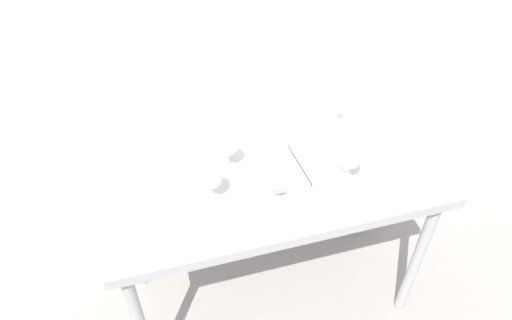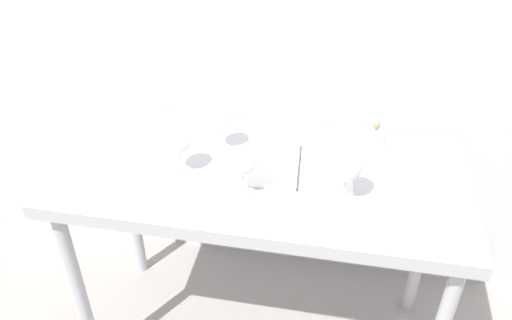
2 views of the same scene
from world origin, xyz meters
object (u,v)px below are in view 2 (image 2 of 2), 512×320
Objects in this scene: wine_glass_near_right at (347,167)px; open_notebook at (299,167)px; wine_glass_near_center at (243,162)px; tasting_sheet_upper at (161,139)px; wine_glass_near_left at (178,143)px; decanter_funnel at (375,137)px; wine_glass_far_left at (220,120)px.

open_notebook is at bearing 139.84° from wine_glass_near_right.
tasting_sheet_upper is at bearing 145.98° from wine_glass_near_center.
wine_glass_near_center is (0.23, -0.07, 0.00)m from wine_glass_near_left.
open_notebook reaches higher than tasting_sheet_upper.
decanter_funnel is at bearing 73.68° from wine_glass_near_right.
wine_glass_near_center is at bearing -17.03° from wine_glass_near_left.
wine_glass_near_center is 0.54m from decanter_funnel.
wine_glass_far_left reaches higher than wine_glass_near_left.
wine_glass_near_right is 0.72m from tasting_sheet_upper.
wine_glass_near_center reaches higher than wine_glass_far_left.
wine_glass_near_right is 0.70× the size of tasting_sheet_upper.
wine_glass_near_left is at bearing -171.19° from open_notebook.
wine_glass_far_left is at bearing 24.45° from tasting_sheet_upper.
wine_glass_near_right is at bearing 4.73° from wine_glass_near_center.
wine_glass_near_left is 0.70m from decanter_funnel.
open_notebook is 0.31m from decanter_funnel.
wine_glass_near_left is at bearing -24.77° from tasting_sheet_upper.
open_notebook is 2.78× the size of decanter_funnel.
wine_glass_far_left reaches higher than open_notebook.
wine_glass_near_left is at bearing 162.97° from wine_glass_near_center.
wine_glass_near_right is at bearing -4.60° from wine_glass_near_left.
wine_glass_far_left is 0.65× the size of tasting_sheet_upper.
tasting_sheet_upper is (-0.36, 0.24, -0.12)m from wine_glass_near_center.
tasting_sheet_upper is at bearing -172.87° from decanter_funnel.
wine_glass_near_center reaches higher than decanter_funnel.
wine_glass_far_left is 0.44× the size of open_notebook.
wine_glass_far_left reaches higher than decanter_funnel.
wine_glass_near_center is (-0.32, -0.03, -0.01)m from wine_glass_near_right.
wine_glass_far_left is 0.97× the size of wine_glass_near_center.
decanter_funnel is at bearing 11.75° from wine_glass_far_left.
decanter_funnel is (0.77, 0.10, 0.04)m from tasting_sheet_upper.
wine_glass_near_left is 0.64× the size of tasting_sheet_upper.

